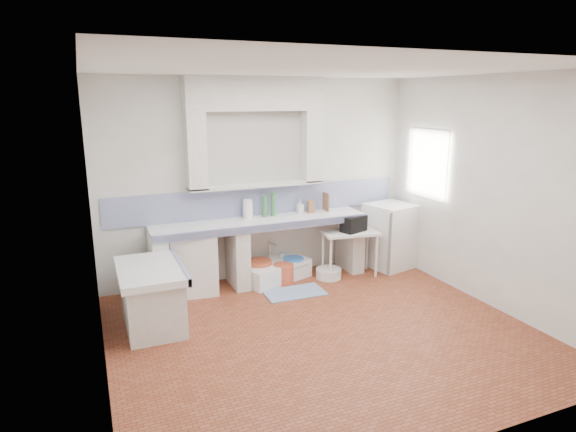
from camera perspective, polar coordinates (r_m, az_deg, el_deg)
name	(u,v)px	position (r m, az deg, el deg)	size (l,w,h in m)	color
floor	(323,332)	(5.57, 4.09, -13.37)	(4.50, 4.50, 0.00)	brown
ceiling	(328,69)	(4.97, 4.66, 16.76)	(4.50, 4.50, 0.00)	silver
wall_back	(261,180)	(6.89, -3.22, 4.25)	(4.50, 4.50, 0.00)	silver
wall_front	(460,270)	(3.50, 19.47, -6.00)	(4.50, 4.50, 0.00)	silver
wall_left	(93,231)	(4.55, -21.77, -1.69)	(4.50, 4.50, 0.00)	silver
wall_right	(491,193)	(6.41, 22.59, 2.49)	(4.50, 4.50, 0.00)	silver
alcove_mass	(255,94)	(6.65, -3.83, 14.06)	(1.90, 0.25, 0.45)	silver
window_frame	(438,164)	(7.37, 17.12, 5.85)	(0.35, 0.86, 1.06)	#382111
lace_valance	(432,137)	(7.24, 16.44, 8.80)	(0.01, 0.84, 0.24)	white
counter_slab	(262,222)	(6.70, -3.11, -0.76)	(3.00, 0.60, 0.08)	white
counter_lip	(269,227)	(6.44, -2.27, -1.34)	(3.00, 0.04, 0.10)	navy
counter_pier_left	(159,267)	(6.51, -14.79, -5.77)	(0.20, 0.55, 0.82)	silver
counter_pier_mid	(238,257)	(6.72, -5.88, -4.77)	(0.20, 0.55, 0.82)	silver
counter_pier_right	(350,243)	(7.39, 7.23, -3.09)	(0.20, 0.55, 0.82)	silver
peninsula_top	(150,271)	(5.66, -15.77, -6.14)	(0.70, 1.10, 0.08)	white
peninsula_base	(152,300)	(5.79, -15.54, -9.41)	(0.60, 1.00, 0.62)	silver
peninsula_lip	(180,267)	(5.70, -12.47, -5.79)	(0.04, 1.10, 0.10)	navy
backsplash	(261,201)	(6.94, -3.15, 1.78)	(4.27, 0.03, 0.40)	navy
stove	(193,262)	(6.60, -11.07, -5.24)	(0.59, 0.57, 0.84)	white
sink	(275,272)	(6.99, -1.58, -6.51)	(0.98, 0.53, 0.24)	white
side_table	(349,253)	(7.14, 7.17, -4.34)	(0.79, 0.44, 0.04)	white
fridge	(390,236)	(7.58, 11.81, -2.25)	(0.63, 0.63, 0.97)	white
bucket_red	(260,271)	(6.89, -3.33, -6.46)	(0.34, 0.34, 0.32)	#C14C29
bucket_orange	(283,274)	(6.86, -0.53, -6.74)	(0.29, 0.29, 0.27)	#CD4F31
bucket_blue	(294,268)	(7.07, 0.65, -6.03)	(0.30, 0.30, 0.29)	blue
basin_white	(329,273)	(7.08, 4.76, -6.66)	(0.36, 0.36, 0.14)	white
water_bottle_a	(268,267)	(7.09, -2.35, -5.97)	(0.08, 0.08, 0.29)	silver
water_bottle_b	(282,264)	(7.15, -0.71, -5.59)	(0.09, 0.09, 0.33)	silver
black_bag	(354,224)	(7.03, 7.67, -0.89)	(0.36, 0.21, 0.23)	black
green_bottle_a	(265,206)	(6.82, -2.73, 1.19)	(0.07, 0.07, 0.31)	#31723A
green_bottle_b	(273,204)	(6.85, -1.73, 1.35)	(0.07, 0.07, 0.33)	#31723A
knife_block	(311,207)	(7.07, 2.66, 1.10)	(0.09, 0.07, 0.18)	brown
cutting_board	(326,202)	(7.20, 4.44, 1.67)	(0.02, 0.20, 0.27)	brown
paper_towel	(248,209)	(6.75, -4.72, 0.82)	(0.13, 0.13, 0.26)	white
soap_bottle	(300,207)	(7.03, 1.42, 1.09)	(0.09, 0.09, 0.19)	white
rug	(294,293)	(6.56, 0.76, -8.91)	(0.79, 0.45, 0.01)	#325B8F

